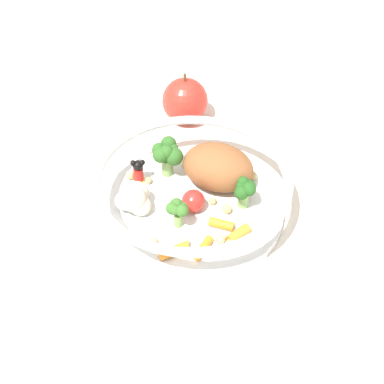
# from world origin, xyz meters

# --- Properties ---
(ground_plane) EXTENTS (2.40, 2.40, 0.00)m
(ground_plane) POSITION_xyz_m (0.00, 0.00, 0.00)
(ground_plane) COLOR silver
(food_container) EXTENTS (0.24, 0.24, 0.07)m
(food_container) POSITION_xyz_m (0.01, -0.02, 0.03)
(food_container) COLOR white
(food_container) RESTS_ON ground_plane
(loose_apple) EXTENTS (0.07, 0.07, 0.08)m
(loose_apple) POSITION_xyz_m (0.05, -0.20, 0.03)
(loose_apple) COLOR red
(loose_apple) RESTS_ON ground_plane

